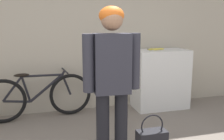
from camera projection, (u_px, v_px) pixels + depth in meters
wall_back at (67, 32)px, 4.18m from camera, size 8.00×0.07×2.60m
side_shelf at (160, 79)px, 4.46m from camera, size 0.91×0.50×1.00m
person at (112, 74)px, 2.57m from camera, size 0.58×0.24×1.63m
bicycle at (38, 96)px, 3.97m from camera, size 1.65×0.46×0.73m
banana at (156, 49)px, 4.32m from camera, size 0.30×0.08×0.04m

